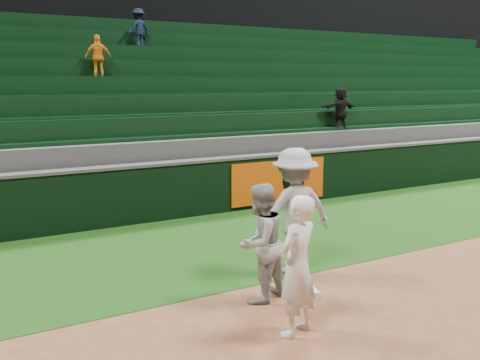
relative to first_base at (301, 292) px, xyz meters
name	(u,v)px	position (x,y,z in m)	size (l,w,h in m)	color
ground	(301,306)	(-0.22, -0.30, -0.05)	(70.00, 70.00, 0.00)	brown
foul_grass	(203,246)	(-0.22, 2.70, -0.04)	(36.00, 4.20, 0.01)	#13380E
upper_deck	(41,3)	(-0.22, 17.15, 5.95)	(40.00, 12.00, 12.00)	black
first_base	(301,292)	(0.00, 0.00, 0.00)	(0.41, 0.41, 0.09)	white
first_baseman	(297,266)	(-0.75, -0.92, 0.79)	(0.61, 0.40, 1.67)	white
baserunner	(260,243)	(-0.60, 0.14, 0.76)	(0.79, 0.61, 1.62)	gray
base_coach	(294,211)	(0.43, 0.80, 0.94)	(1.26, 0.72, 1.95)	#9EA1AB
field_wall	(159,191)	(-0.20, 4.90, 0.59)	(36.00, 0.45, 1.25)	black
stadium_seating	(106,128)	(-0.22, 8.67, 1.65)	(36.00, 5.95, 5.05)	#3A3A3C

